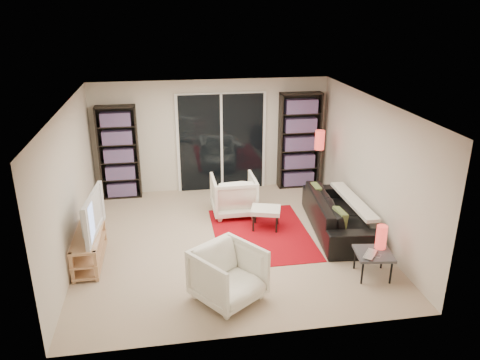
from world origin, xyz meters
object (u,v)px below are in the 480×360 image
tv_stand (89,247)px  armchair_back (234,195)px  armchair_front (228,275)px  ottoman (266,211)px  bookshelf_left (119,153)px  sofa (338,214)px  floor_lamp (319,147)px  bookshelf_right (299,141)px  side_table (374,255)px

tv_stand → armchair_back: bearing=29.9°
tv_stand → armchair_front: (2.03, -1.34, 0.12)m
tv_stand → ottoman: (3.00, 0.72, 0.08)m
tv_stand → bookshelf_left: bearing=83.3°
ottoman → bookshelf_left: bearing=143.8°
armchair_front → ottoman: (0.97, 2.06, -0.04)m
sofa → ottoman: 1.30m
floor_lamp → sofa: bearing=-94.2°
bookshelf_right → armchair_front: bookshelf_right is taller
bookshelf_right → side_table: bookshelf_right is taller
armchair_front → bookshelf_left: bearing=77.6°
ottoman → tv_stand: bearing=-166.5°
armchair_front → ottoman: size_ratio=1.37×
bookshelf_right → ottoman: bookshelf_right is taller
armchair_back → side_table: 3.08m
bookshelf_left → armchair_back: 2.59m
bookshelf_right → side_table: bearing=-88.8°
armchair_back → armchair_front: size_ratio=1.00×
bookshelf_right → armchair_back: size_ratio=2.47×
armchair_back → ottoman: armchair_back is taller
tv_stand → sofa: (4.27, 0.44, 0.06)m
armchair_front → floor_lamp: (2.35, 3.33, 0.73)m
bookshelf_left → ottoman: bearing=-36.2°
bookshelf_left → tv_stand: bearing=-96.7°
bookshelf_left → armchair_back: size_ratio=2.29×
tv_stand → floor_lamp: size_ratio=0.86×
ottoman → side_table: same height
bookshelf_left → ottoman: 3.39m
bookshelf_right → sofa: bearing=-87.4°
bookshelf_right → floor_lamp: bearing=-72.7°
bookshelf_left → sofa: size_ratio=0.87×
bookshelf_left → sofa: 4.59m
bookshelf_right → side_table: (0.08, -3.79, -0.69)m
tv_stand → armchair_front: bearing=-33.4°
side_table → armchair_front: bearing=-174.0°
ottoman → floor_lamp: (1.38, 1.27, 0.77)m
armchair_back → ottoman: (0.48, -0.73, -0.04)m
bookshelf_right → side_table: 3.85m
side_table → floor_lamp: size_ratio=0.41×
armchair_back → bookshelf_left: bearing=-29.7°
armchair_back → armchair_front: armchair_back is taller
tv_stand → side_table: tv_stand is taller
armchair_front → floor_lamp: size_ratio=0.58×
armchair_front → armchair_back: bearing=44.5°
side_table → ottoman: bearing=124.3°
sofa → armchair_back: (-1.74, 1.02, 0.06)m
floor_lamp → bookshelf_left: bearing=170.3°
bookshelf_left → armchair_back: (2.21, -1.23, -0.59)m
sofa → floor_lamp: (0.11, 1.56, 0.79)m
tv_stand → side_table: (4.25, -1.10, 0.10)m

